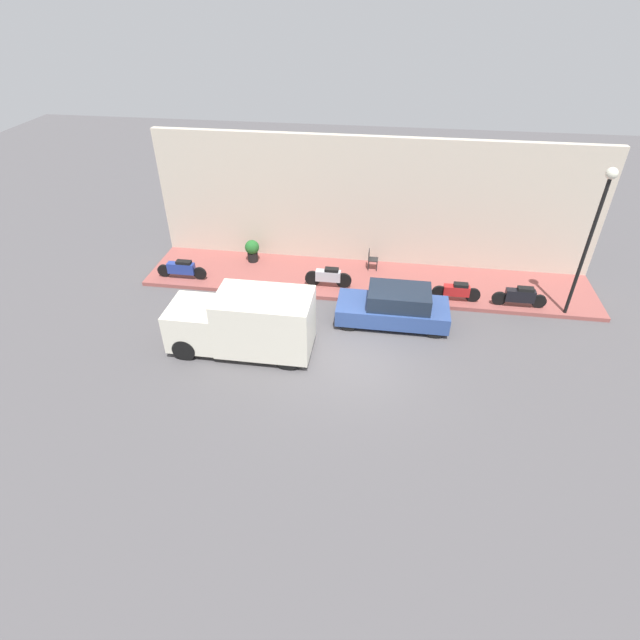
{
  "coord_description": "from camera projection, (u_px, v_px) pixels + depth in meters",
  "views": [
    {
      "loc": [
        -12.53,
        -0.68,
        10.27
      ],
      "look_at": [
        1.18,
        1.33,
        0.6
      ],
      "focal_mm": 28.0,
      "sensor_mm": 36.0,
      "label": 1
    }
  ],
  "objects": [
    {
      "name": "ground_plane",
      "position": [
        355.0,
        359.0,
        16.13
      ],
      "size": [
        60.0,
        60.0,
        0.0
      ],
      "primitive_type": "plane",
      "color": "#514F51"
    },
    {
      "name": "scooter_silver",
      "position": [
        328.0,
        276.0,
        19.34
      ],
      "size": [
        0.3,
        1.82,
        0.8
      ],
      "color": "#B7B7BF",
      "rests_on": "sidewalk"
    },
    {
      "name": "sidewalk",
      "position": [
        366.0,
        281.0,
        20.09
      ],
      "size": [
        3.14,
        17.64,
        0.16
      ],
      "color": "#934C47",
      "rests_on": "ground_plane"
    },
    {
      "name": "potted_plant",
      "position": [
        252.0,
        250.0,
        21.0
      ],
      "size": [
        0.6,
        0.6,
        0.95
      ],
      "color": "black",
      "rests_on": "sidewalk"
    },
    {
      "name": "motorcycle_red",
      "position": [
        457.0,
        291.0,
        18.52
      ],
      "size": [
        0.3,
        1.78,
        0.73
      ],
      "color": "#B21E1E",
      "rests_on": "sidewalk"
    },
    {
      "name": "motorcycle_blue",
      "position": [
        182.0,
        269.0,
        19.88
      ],
      "size": [
        0.3,
        2.03,
        0.78
      ],
      "color": "navy",
      "rests_on": "sidewalk"
    },
    {
      "name": "parked_car",
      "position": [
        394.0,
        307.0,
        17.47
      ],
      "size": [
        1.62,
        3.9,
        1.36
      ],
      "color": "#2D4784",
      "rests_on": "ground_plane"
    },
    {
      "name": "building_facade",
      "position": [
        372.0,
        204.0,
        20.02
      ],
      "size": [
        0.3,
        17.64,
        5.29
      ],
      "color": "beige",
      "rests_on": "ground_plane"
    },
    {
      "name": "motorcycle_black",
      "position": [
        520.0,
        296.0,
        18.18
      ],
      "size": [
        0.3,
        1.94,
        0.8
      ],
      "color": "black",
      "rests_on": "sidewalk"
    },
    {
      "name": "delivery_van",
      "position": [
        243.0,
        322.0,
        15.97
      ],
      "size": [
        1.83,
        4.64,
        2.11
      ],
      "color": "silver",
      "rests_on": "ground_plane"
    },
    {
      "name": "streetlamp",
      "position": [
        596.0,
        220.0,
        16.03
      ],
      "size": [
        0.37,
        0.37,
        5.29
      ],
      "color": "black",
      "rests_on": "sidewalk"
    },
    {
      "name": "cafe_chair",
      "position": [
        371.0,
        258.0,
        20.47
      ],
      "size": [
        0.4,
        0.4,
        0.83
      ],
      "color": "#262626",
      "rests_on": "sidewalk"
    }
  ]
}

